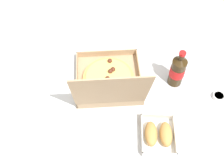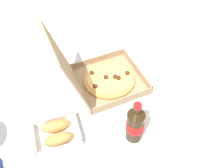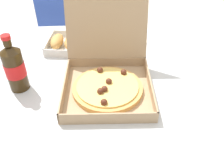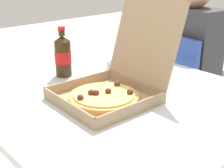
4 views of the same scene
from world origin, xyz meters
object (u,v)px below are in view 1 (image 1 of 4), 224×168
Objects in this scene: pizza_box_open at (109,80)px; dipping_sauce_cup at (219,96)px; cola_bottle at (178,70)px; paper_menu at (49,163)px; bread_side_box at (158,134)px.

dipping_sauce_cup is at bearing 166.80° from pizza_box_open.
paper_menu is (0.63, 0.37, -0.09)m from cola_bottle.
dipping_sauce_cup is (-0.19, 0.12, -0.08)m from cola_bottle.
dipping_sauce_cup is at bearing -152.49° from bread_side_box.
bread_side_box is at bearing 122.47° from pizza_box_open.
dipping_sauce_cup is at bearing 148.47° from cola_bottle.
cola_bottle is at bearing 179.02° from pizza_box_open.
bread_side_box is (-0.19, 0.30, -0.03)m from pizza_box_open.
bread_side_box is at bearing 27.51° from dipping_sauce_cup.
bread_side_box is 0.38m from dipping_sauce_cup.
cola_bottle is at bearing -31.53° from dipping_sauce_cup.
dipping_sauce_cup is at bearing -154.47° from paper_menu.
pizza_box_open reaches higher than dipping_sauce_cup.
paper_menu is 0.86m from dipping_sauce_cup.
cola_bottle reaches higher than dipping_sauce_cup.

